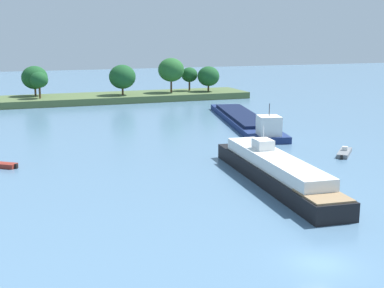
{
  "coord_description": "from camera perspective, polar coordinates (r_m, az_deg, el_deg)",
  "views": [
    {
      "loc": [
        -19.91,
        -28.9,
        15.57
      ],
      "look_at": [
        3.42,
        35.15,
        1.2
      ],
      "focal_mm": 49.61,
      "sensor_mm": 36.0,
      "label": 1
    }
  ],
  "objects": [
    {
      "name": "small_motorboat",
      "position": [
        71.51,
        16.07,
        -0.91
      ],
      "size": [
        4.49,
        4.71,
        1.04
      ],
      "color": "slate",
      "rests_on": "ground"
    },
    {
      "name": "white_riverboat",
      "position": [
        56.24,
        8.87,
        -2.83
      ],
      "size": [
        6.16,
        25.94,
        5.52
      ],
      "color": "black",
      "rests_on": "ground"
    },
    {
      "name": "cargo_barge",
      "position": [
        91.97,
        5.74,
        2.62
      ],
      "size": [
        13.4,
        36.64,
        5.59
      ],
      "color": "navy",
      "rests_on": "ground"
    },
    {
      "name": "treeline_island",
      "position": [
        122.33,
        -14.49,
        5.38
      ],
      "size": [
        98.59,
        13.13,
        9.66
      ],
      "color": "#4C6038",
      "rests_on": "ground"
    },
    {
      "name": "ground_plane",
      "position": [
        38.39,
        13.61,
        -12.38
      ],
      "size": [
        400.0,
        400.0,
        0.0
      ],
      "primitive_type": "plane",
      "color": "slate"
    }
  ]
}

